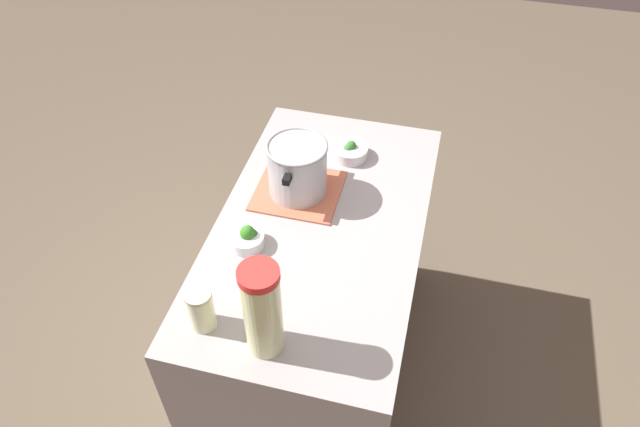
{
  "coord_description": "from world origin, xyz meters",
  "views": [
    {
      "loc": [
        -1.37,
        -0.35,
        2.36
      ],
      "look_at": [
        0.0,
        0.0,
        0.95
      ],
      "focal_mm": 33.01,
      "sensor_mm": 36.0,
      "label": 1
    }
  ],
  "objects_px": {
    "mason_jar": "(201,309)",
    "broccoli_bowl_front": "(247,238)",
    "lemonade_pitcher": "(262,310)",
    "cooking_pot": "(297,168)",
    "broccoli_bowl_center": "(350,151)"
  },
  "relations": [
    {
      "from": "cooking_pot",
      "to": "mason_jar",
      "type": "height_order",
      "value": "cooking_pot"
    },
    {
      "from": "lemonade_pitcher",
      "to": "broccoli_bowl_center",
      "type": "relative_size",
      "value": 2.37
    },
    {
      "from": "broccoli_bowl_center",
      "to": "lemonade_pitcher",
      "type": "bearing_deg",
      "value": 176.4
    },
    {
      "from": "lemonade_pitcher",
      "to": "mason_jar",
      "type": "distance_m",
      "value": 0.22
    },
    {
      "from": "mason_jar",
      "to": "broccoli_bowl_center",
      "type": "height_order",
      "value": "mason_jar"
    },
    {
      "from": "cooking_pot",
      "to": "lemonade_pitcher",
      "type": "relative_size",
      "value": 0.88
    },
    {
      "from": "mason_jar",
      "to": "broccoli_bowl_front",
      "type": "bearing_deg",
      "value": -3.67
    },
    {
      "from": "cooking_pot",
      "to": "lemonade_pitcher",
      "type": "xyz_separation_m",
      "value": [
        -0.64,
        -0.08,
        0.05
      ]
    },
    {
      "from": "broccoli_bowl_center",
      "to": "mason_jar",
      "type": "bearing_deg",
      "value": 163.65
    },
    {
      "from": "cooking_pot",
      "to": "mason_jar",
      "type": "distance_m",
      "value": 0.63
    },
    {
      "from": "broccoli_bowl_front",
      "to": "mason_jar",
      "type": "bearing_deg",
      "value": 176.33
    },
    {
      "from": "cooking_pot",
      "to": "broccoli_bowl_front",
      "type": "relative_size",
      "value": 2.41
    },
    {
      "from": "cooking_pot",
      "to": "mason_jar",
      "type": "xyz_separation_m",
      "value": [
        -0.62,
        0.11,
        -0.04
      ]
    },
    {
      "from": "mason_jar",
      "to": "broccoli_bowl_center",
      "type": "distance_m",
      "value": 0.9
    },
    {
      "from": "lemonade_pitcher",
      "to": "broccoli_bowl_center",
      "type": "height_order",
      "value": "lemonade_pitcher"
    }
  ]
}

